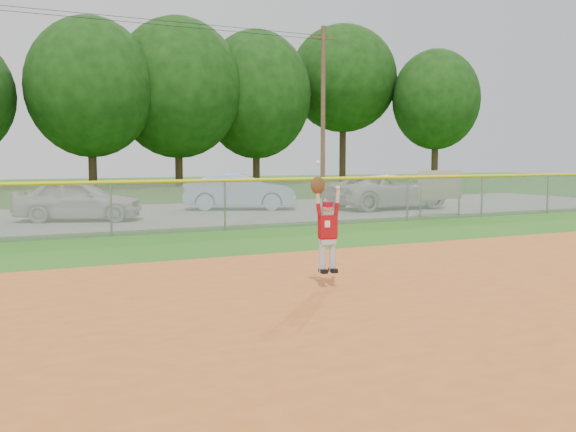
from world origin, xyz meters
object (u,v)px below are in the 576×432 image
at_px(ballplayer, 326,225).
at_px(car_white_b, 389,191).
at_px(car_blue, 240,191).
at_px(sponsor_sign, 440,186).
at_px(car_white_a, 79,200).

bearing_deg(ballplayer, car_white_b, 51.51).
xyz_separation_m(car_blue, ballplayer, (-4.61, -15.44, 0.29)).
height_order(sponsor_sign, ballplayer, ballplayer).
bearing_deg(car_white_b, car_white_a, 86.12).
distance_m(car_white_a, sponsor_sign, 12.86).
relative_size(car_white_b, ballplayer, 2.81).
bearing_deg(car_white_a, car_white_b, -71.29).
height_order(car_white_a, sponsor_sign, sponsor_sign).
height_order(car_white_a, car_white_b, car_white_b).
relative_size(car_white_a, ballplayer, 2.24).
xyz_separation_m(car_white_a, car_white_b, (12.42, -0.41, 0.02)).
height_order(car_blue, car_white_b, car_blue).
bearing_deg(car_blue, car_white_a, 130.16).
bearing_deg(sponsor_sign, ballplayer, -136.85).
relative_size(car_white_a, sponsor_sign, 2.18).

